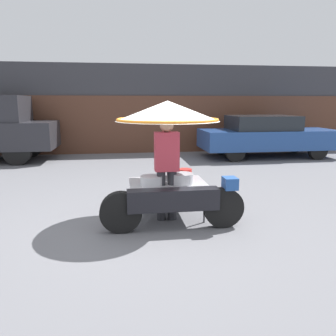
# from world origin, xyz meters

# --- Properties ---
(ground_plane) EXTENTS (36.00, 36.00, 0.00)m
(ground_plane) POSITION_xyz_m (0.00, 0.00, 0.00)
(ground_plane) COLOR slate
(shopfront_building) EXTENTS (28.00, 2.06, 3.26)m
(shopfront_building) POSITION_xyz_m (0.00, 8.45, 1.62)
(shopfront_building) COLOR #38383D
(shopfront_building) RESTS_ON ground
(vendor_motorcycle_cart) EXTENTS (2.17, 1.67, 1.91)m
(vendor_motorcycle_cart) POSITION_xyz_m (0.30, 0.22, 1.41)
(vendor_motorcycle_cart) COLOR black
(vendor_motorcycle_cart) RESTS_ON ground
(vendor_person) EXTENTS (0.38, 0.22, 1.65)m
(vendor_person) POSITION_xyz_m (0.25, 0.15, 0.93)
(vendor_person) COLOR #2D2D33
(vendor_person) RESTS_ON ground
(parked_car) EXTENTS (4.63, 1.82, 1.43)m
(parked_car) POSITION_xyz_m (4.54, 5.86, 0.75)
(parked_car) COLOR black
(parked_car) RESTS_ON ground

